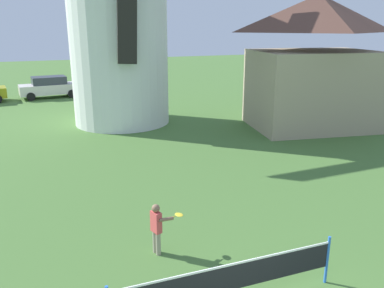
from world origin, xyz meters
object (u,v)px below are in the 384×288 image
(player_far, at_px, (157,226))
(parked_car_cream, at_px, (50,87))
(tennis_net, at_px, (229,278))
(parked_car_black, at_px, (107,83))
(chapel, at_px, (314,65))
(windmill, at_px, (117,3))

(player_far, xyz_separation_m, parked_car_cream, (-1.70, 23.17, 0.08))
(tennis_net, height_order, parked_car_black, parked_car_black)
(tennis_net, height_order, chapel, chapel)
(tennis_net, height_order, player_far, player_far)
(windmill, relative_size, parked_car_cream, 3.17)
(parked_car_black, bearing_deg, parked_car_cream, -172.76)
(tennis_net, xyz_separation_m, parked_car_black, (1.92, 26.09, 0.13))
(windmill, distance_m, tennis_net, 16.91)
(tennis_net, relative_size, player_far, 3.60)
(windmill, xyz_separation_m, parked_car_cream, (-3.55, 9.64, -5.52))
(windmill, height_order, chapel, windmill)
(windmill, bearing_deg, player_far, -97.79)
(parked_car_black, bearing_deg, windmill, -94.54)
(player_far, relative_size, chapel, 0.17)
(windmill, xyz_separation_m, parked_car_black, (0.81, 10.20, -5.52))
(windmill, bearing_deg, chapel, -26.62)
(windmill, height_order, tennis_net, windmill)
(windmill, relative_size, chapel, 1.83)
(parked_car_cream, bearing_deg, player_far, -85.80)
(chapel, bearing_deg, tennis_net, -132.02)
(parked_car_cream, bearing_deg, chapel, -48.30)
(parked_car_cream, distance_m, chapel, 19.19)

